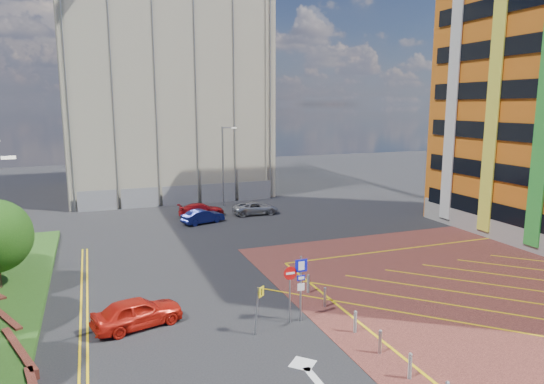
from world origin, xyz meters
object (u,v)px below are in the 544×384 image
car_red_back (201,210)px  warning_sign (258,304)px  lamp_back (224,163)px  car_silver_back (255,208)px  car_red_left (138,312)px  sign_cluster (297,282)px  car_blue_back (203,216)px

car_red_back → warning_sign: bearing=172.6°
lamp_back → car_silver_back: size_ratio=1.89×
warning_sign → car_red_left: bearing=151.4°
car_red_left → car_silver_back: bearing=-46.4°
sign_cluster → car_silver_back: sign_cluster is taller
warning_sign → car_red_back: warning_sign is taller
warning_sign → car_red_left: warning_sign is taller
sign_cluster → warning_sign: bearing=-164.3°
sign_cluster → car_blue_back: size_ratio=0.87×
car_blue_back → car_red_back: bearing=-27.3°
sign_cluster → car_red_left: bearing=163.4°
car_red_back → sign_cluster: bearing=177.6°
warning_sign → car_silver_back: size_ratio=0.53×
warning_sign → car_red_left: size_ratio=0.55×
car_red_left → car_blue_back: (7.22, 18.46, -0.09)m
lamp_back → car_silver_back: bearing=-70.2°
car_blue_back → car_red_back: car_blue_back is taller
warning_sign → car_red_back: size_ratio=0.54×
car_red_back → car_blue_back: bearing=169.3°
sign_cluster → car_red_back: bearing=88.5°
car_red_left → car_silver_back: car_red_left is taller
lamp_back → car_blue_back: 8.30m
lamp_back → car_blue_back: bearing=-119.6°
sign_cluster → car_red_back: size_ratio=0.77×
sign_cluster → lamp_back: bearing=82.0°
car_silver_back → lamp_back: bearing=21.6°
car_silver_back → car_red_back: bearing=80.7°
warning_sign → car_blue_back: bearing=83.9°
car_red_back → car_silver_back: 5.00m
car_red_back → car_silver_back: (4.90, -0.96, -0.02)m
car_red_left → car_red_back: size_ratio=0.98×
sign_cluster → car_blue_back: (0.13, 20.58, -1.34)m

